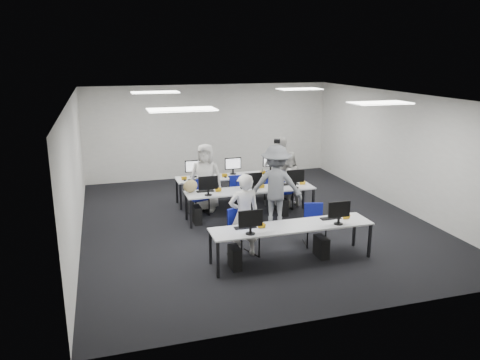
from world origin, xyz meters
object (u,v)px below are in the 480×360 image
object	(u,v)px
chair_4	(281,198)
photographer	(276,185)
chair_2	(198,204)
chair_6	(242,198)
chair_1	(314,232)
chair_5	(204,200)
chair_3	(239,200)
student_1	(288,180)
desk_mid	(251,191)
chair_0	(243,242)
chair_7	(273,193)
student_3	(281,171)
desk_front	(292,228)
student_0	(244,215)
student_2	(206,178)

from	to	relation	value
chair_4	photographer	world-z (taller)	photographer
chair_2	chair_6	bearing A→B (deg)	-11.25
chair_1	chair_5	size ratio (longest dim) A/B	0.98
chair_3	chair_4	bearing A→B (deg)	-5.61
student_1	chair_2	bearing A→B (deg)	-18.31
chair_4	student_1	world-z (taller)	student_1
chair_1	photographer	xyz separation A→B (m)	(-0.37, 1.37, 0.69)
chair_3	chair_4	size ratio (longest dim) A/B	1.00
chair_4	desk_mid	bearing A→B (deg)	-166.60
chair_0	chair_5	xyz separation A→B (m)	(-0.13, 3.06, -0.03)
chair_7	student_3	world-z (taller)	student_3
desk_front	chair_4	size ratio (longest dim) A/B	3.56
chair_7	student_0	size ratio (longest dim) A/B	0.57
chair_1	photographer	world-z (taller)	photographer
student_1	chair_5	bearing A→B (deg)	-26.74
chair_5	student_2	world-z (taller)	student_2
chair_0	chair_5	size ratio (longest dim) A/B	1.11
chair_5	student_1	distance (m)	2.26
student_2	photographer	distance (m)	2.02
chair_2	photographer	bearing A→B (deg)	-54.86
chair_5	photographer	world-z (taller)	photographer
chair_2	student_1	xyz separation A→B (m)	(2.39, -0.06, 0.48)
chair_5	chair_7	size ratio (longest dim) A/B	0.90
chair_5	student_0	size ratio (longest dim) A/B	0.52
student_2	chair_0	bearing A→B (deg)	-66.18
student_1	student_2	size ratio (longest dim) A/B	0.85
student_0	student_1	world-z (taller)	student_0
chair_4	chair_1	bearing A→B (deg)	-106.21
chair_2	chair_7	world-z (taller)	chair_7
chair_6	student_3	xyz separation A→B (m)	(1.13, 0.13, 0.64)
student_2	photographer	size ratio (longest dim) A/B	0.91
chair_1	chair_6	bearing A→B (deg)	119.50
chair_0	desk_front	bearing A→B (deg)	-49.10
desk_mid	chair_7	distance (m)	1.33
desk_mid	student_0	xyz separation A→B (m)	(-0.81, -2.09, 0.17)
desk_mid	chair_4	size ratio (longest dim) A/B	3.56
chair_7	student_2	xyz separation A→B (m)	(-1.85, 0.03, 0.56)
chair_5	student_0	bearing A→B (deg)	-79.26
chair_0	chair_2	xyz separation A→B (m)	(-0.34, 2.74, -0.04)
chair_6	photographer	size ratio (longest dim) A/B	0.45
chair_7	chair_3	bearing A→B (deg)	-149.11
desk_mid	chair_2	xyz separation A→B (m)	(-1.18, 0.62, -0.42)
student_0	chair_4	bearing A→B (deg)	-123.89
chair_4	chair_5	world-z (taller)	chair_4
student_2	desk_front	bearing A→B (deg)	-52.94
chair_3	chair_7	world-z (taller)	chair_7
chair_4	photographer	distance (m)	1.38
chair_5	chair_3	bearing A→B (deg)	-12.50
chair_0	chair_1	world-z (taller)	chair_0
desk_front	chair_7	size ratio (longest dim) A/B	3.29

